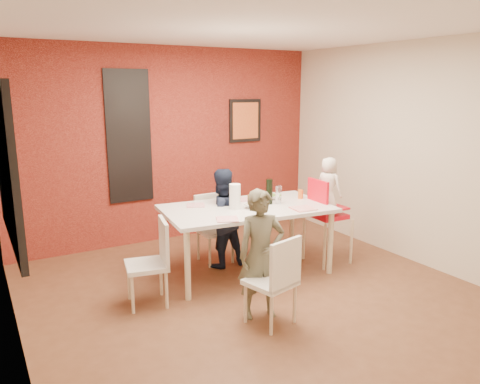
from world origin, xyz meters
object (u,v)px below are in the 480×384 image
toddler (328,186)px  wine_bottle (269,192)px  chair_left (154,258)px  paper_towel_roll (235,197)px  child_near (261,254)px  child_far (221,218)px  chair_near (277,277)px  dining_table (247,213)px  high_chair (325,213)px  chair_far (212,224)px

toddler → wine_bottle: size_ratio=2.32×
chair_left → wine_bottle: 1.61m
paper_towel_roll → child_near: bearing=-106.0°
child_near → child_far: size_ratio=1.03×
chair_near → wine_bottle: (0.73, 1.23, 0.47)m
dining_table → wine_bottle: wine_bottle is taller
paper_towel_roll → toddler: bearing=-10.3°
dining_table → chair_left: size_ratio=2.32×
chair_left → child_near: size_ratio=0.70×
toddler → chair_near: bearing=109.1°
high_chair → wine_bottle: (-0.69, 0.21, 0.30)m
high_chair → child_far: 1.28m
chair_near → chair_left: (-0.80, 1.00, 0.01)m
chair_far → high_chair: bearing=-34.7°
high_chair → paper_towel_roll: size_ratio=3.73×
chair_left → paper_towel_roll: bearing=113.9°
chair_near → paper_towel_roll: size_ratio=2.98×
chair_near → wine_bottle: wine_bottle is taller
toddler → wine_bottle: toddler is taller
toddler → paper_towel_roll: toddler is taller
toddler → dining_table: bearing=61.7°
dining_table → high_chair: 1.02m
child_far → dining_table: bearing=116.7°
chair_near → toddler: 1.85m
chair_far → child_far: 0.27m
chair_near → child_near: 0.28m
child_far → toddler: 1.36m
dining_table → chair_left: (-1.23, -0.25, -0.24)m
wine_bottle → chair_near: bearing=-120.7°
dining_table → chair_far: 0.64m
wine_bottle → chair_left: bearing=-171.5°
child_near → toddler: (1.47, 0.79, 0.36)m
chair_left → child_near: bearing=56.8°
chair_left → paper_towel_roll: size_ratio=3.04×
dining_table → toddler: bearing=-12.3°
chair_left → child_far: bearing=129.7°
chair_far → paper_towel_roll: bearing=-90.1°
child_near → wine_bottle: 1.29m
toddler → high_chair: bearing=71.3°
high_chair → dining_table: bearing=79.0°
chair_near → child_near: bearing=-99.7°
chair_near → dining_table: bearing=-123.5°
dining_table → wine_bottle: (0.30, -0.02, 0.22)m
paper_towel_roll → dining_table: bearing=3.1°
dining_table → child_far: child_far is taller
chair_left → toddler: size_ratio=1.25×
high_chair → child_far: child_far is taller
chair_near → child_near: child_near is taller
child_near → dining_table: bearing=80.9°
child_near → wine_bottle: (0.75, 1.00, 0.33)m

